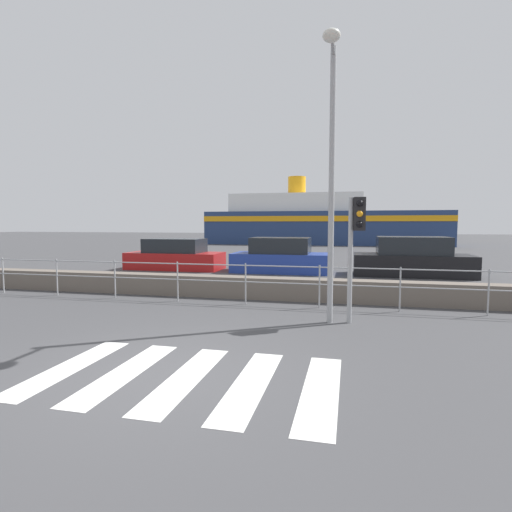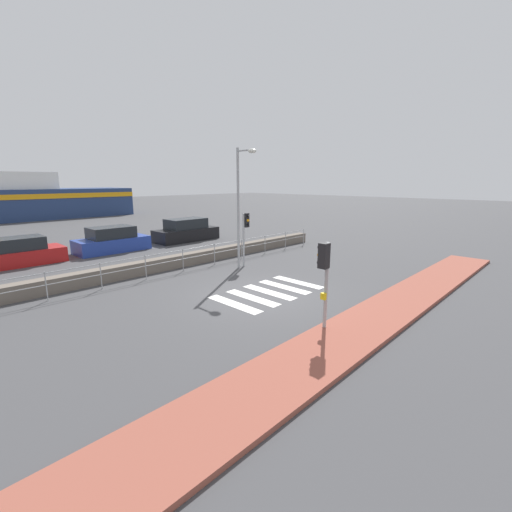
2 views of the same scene
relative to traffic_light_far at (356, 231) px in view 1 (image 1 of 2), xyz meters
The scene contains 10 objects.
ground_plane 4.88m from the traffic_light_far, 127.24° to the right, with size 160.00×160.00×0.00m, color #424244.
crosswalk 4.63m from the traffic_light_far, 122.13° to the right, with size 4.05×2.40×0.01m.
seawall 3.88m from the traffic_light_far, 140.26° to the left, with size 20.91×0.55×0.59m.
harbor_fence 3.28m from the traffic_light_far, 153.03° to the left, with size 18.85×0.04×1.06m.
traffic_light_far is the anchor object (origin of this frame).
streetlamp 1.69m from the traffic_light_far, 150.20° to the right, with size 0.32×1.19×5.59m.
ferry_boat 32.96m from the traffic_light_far, 95.73° to the left, with size 23.44×6.62×6.86m.
parked_car_red 11.54m from the traffic_light_far, 133.34° to the left, with size 4.30×1.75×1.39m.
parked_car_blue 8.95m from the traffic_light_far, 109.71° to the left, with size 4.09×1.85×1.48m.
parked_car_black 8.74m from the traffic_light_far, 74.55° to the left, with size 4.50×1.84×1.56m.
Camera 1 is at (2.59, -4.87, 2.07)m, focal length 28.00 mm.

